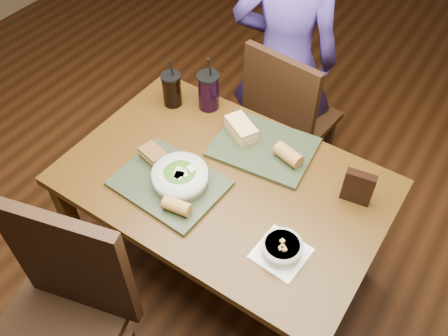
{
  "coord_description": "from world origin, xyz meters",
  "views": [
    {
      "loc": [
        0.7,
        -1.05,
        2.22
      ],
      "look_at": [
        0.0,
        0.0,
        0.82
      ],
      "focal_mm": 38.0,
      "sensor_mm": 36.0,
      "label": 1
    }
  ],
  "objects_px": {
    "cup_berry": "(208,91)",
    "chair_near": "(62,314)",
    "dining_table": "(224,193)",
    "baguette_near": "(177,206)",
    "salad_bowl": "(180,177)",
    "chip_bag": "(358,187)",
    "baguette_far": "(288,155)",
    "sandwich_near": "(153,155)",
    "soup_bowl": "(282,248)",
    "sandwich_far": "(241,129)",
    "cup_cola": "(172,89)",
    "tray_far": "(263,147)",
    "chair_far": "(285,116)",
    "tray_near": "(169,184)",
    "diner": "(284,61)"
  },
  "relations": [
    {
      "from": "chair_near",
      "to": "salad_bowl",
      "type": "distance_m",
      "value": 0.67
    },
    {
      "from": "tray_far",
      "to": "soup_bowl",
      "type": "height_order",
      "value": "soup_bowl"
    },
    {
      "from": "tray_far",
      "to": "sandwich_far",
      "type": "distance_m",
      "value": 0.13
    },
    {
      "from": "baguette_near",
      "to": "cup_cola",
      "type": "height_order",
      "value": "cup_cola"
    },
    {
      "from": "sandwich_near",
      "to": "cup_berry",
      "type": "height_order",
      "value": "cup_berry"
    },
    {
      "from": "sandwich_far",
      "to": "cup_berry",
      "type": "xyz_separation_m",
      "value": [
        -0.23,
        0.09,
        0.04
      ]
    },
    {
      "from": "salad_bowl",
      "to": "soup_bowl",
      "type": "bearing_deg",
      "value": -6.26
    },
    {
      "from": "sandwich_near",
      "to": "baguette_far",
      "type": "bearing_deg",
      "value": 33.21
    },
    {
      "from": "baguette_far",
      "to": "cup_cola",
      "type": "relative_size",
      "value": 0.48
    },
    {
      "from": "diner",
      "to": "baguette_near",
      "type": "distance_m",
      "value": 1.09
    },
    {
      "from": "chair_near",
      "to": "baguette_near",
      "type": "bearing_deg",
      "value": 72.87
    },
    {
      "from": "cup_berry",
      "to": "chair_near",
      "type": "bearing_deg",
      "value": -84.7
    },
    {
      "from": "salad_bowl",
      "to": "baguette_near",
      "type": "xyz_separation_m",
      "value": [
        0.07,
        -0.12,
        -0.01
      ]
    },
    {
      "from": "cup_berry",
      "to": "chair_far",
      "type": "bearing_deg",
      "value": 57.44
    },
    {
      "from": "chair_near",
      "to": "baguette_far",
      "type": "height_order",
      "value": "chair_near"
    },
    {
      "from": "diner",
      "to": "baguette_far",
      "type": "bearing_deg",
      "value": 99.59
    },
    {
      "from": "sandwich_near",
      "to": "cup_cola",
      "type": "xyz_separation_m",
      "value": [
        -0.17,
        0.35,
        0.04
      ]
    },
    {
      "from": "chair_far",
      "to": "tray_far",
      "type": "bearing_deg",
      "value": -75.28
    },
    {
      "from": "chair_near",
      "to": "sandwich_far",
      "type": "height_order",
      "value": "chair_near"
    },
    {
      "from": "dining_table",
      "to": "cup_berry",
      "type": "xyz_separation_m",
      "value": [
        -0.31,
        0.34,
        0.18
      ]
    },
    {
      "from": "chair_far",
      "to": "baguette_far",
      "type": "xyz_separation_m",
      "value": [
        0.25,
        -0.48,
        0.26
      ]
    },
    {
      "from": "tray_near",
      "to": "sandwich_far",
      "type": "distance_m",
      "value": 0.41
    },
    {
      "from": "sandwich_far",
      "to": "baguette_far",
      "type": "xyz_separation_m",
      "value": [
        0.25,
        -0.02,
        -0.0
      ]
    },
    {
      "from": "sandwich_near",
      "to": "cup_cola",
      "type": "distance_m",
      "value": 0.39
    },
    {
      "from": "dining_table",
      "to": "chair_far",
      "type": "xyz_separation_m",
      "value": [
        -0.08,
        0.71,
        -0.13
      ]
    },
    {
      "from": "chair_far",
      "to": "salad_bowl",
      "type": "xyz_separation_m",
      "value": [
        -0.05,
        -0.83,
        0.27
      ]
    },
    {
      "from": "baguette_near",
      "to": "chip_bag",
      "type": "height_order",
      "value": "chip_bag"
    },
    {
      "from": "cup_cola",
      "to": "sandwich_far",
      "type": "bearing_deg",
      "value": -2.0
    },
    {
      "from": "tray_far",
      "to": "sandwich_far",
      "type": "height_order",
      "value": "sandwich_far"
    },
    {
      "from": "chair_far",
      "to": "tray_near",
      "type": "bearing_deg",
      "value": -96.02
    },
    {
      "from": "baguette_far",
      "to": "baguette_near",
      "type": "bearing_deg",
      "value": -115.73
    },
    {
      "from": "baguette_far",
      "to": "chip_bag",
      "type": "bearing_deg",
      "value": -5.01
    },
    {
      "from": "dining_table",
      "to": "sandwich_near",
      "type": "bearing_deg",
      "value": -164.58
    },
    {
      "from": "salad_bowl",
      "to": "baguette_far",
      "type": "relative_size",
      "value": 1.81
    },
    {
      "from": "chair_near",
      "to": "tray_near",
      "type": "distance_m",
      "value": 0.63
    },
    {
      "from": "chair_far",
      "to": "cup_cola",
      "type": "xyz_separation_m",
      "value": [
        -0.39,
        -0.44,
        0.3
      ]
    },
    {
      "from": "sandwich_far",
      "to": "chair_far",
      "type": "bearing_deg",
      "value": 90.08
    },
    {
      "from": "chair_near",
      "to": "sandwich_near",
      "type": "relative_size",
      "value": 8.64
    },
    {
      "from": "chair_near",
      "to": "cup_berry",
      "type": "relative_size",
      "value": 3.77
    },
    {
      "from": "cup_cola",
      "to": "cup_berry",
      "type": "distance_m",
      "value": 0.17
    },
    {
      "from": "salad_bowl",
      "to": "chip_bag",
      "type": "bearing_deg",
      "value": 27.72
    },
    {
      "from": "baguette_far",
      "to": "tray_far",
      "type": "bearing_deg",
      "value": 173.03
    },
    {
      "from": "diner",
      "to": "sandwich_far",
      "type": "height_order",
      "value": "diner"
    },
    {
      "from": "chip_bag",
      "to": "soup_bowl",
      "type": "bearing_deg",
      "value": -117.05
    },
    {
      "from": "salad_bowl",
      "to": "soup_bowl",
      "type": "height_order",
      "value": "salad_bowl"
    },
    {
      "from": "chair_near",
      "to": "sandwich_near",
      "type": "bearing_deg",
      "value": 97.64
    },
    {
      "from": "chip_bag",
      "to": "cup_cola",
      "type": "bearing_deg",
      "value": 166.77
    },
    {
      "from": "tray_near",
      "to": "cup_cola",
      "type": "relative_size",
      "value": 1.66
    },
    {
      "from": "dining_table",
      "to": "baguette_near",
      "type": "height_order",
      "value": "baguette_near"
    },
    {
      "from": "salad_bowl",
      "to": "cup_cola",
      "type": "relative_size",
      "value": 0.88
    }
  ]
}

